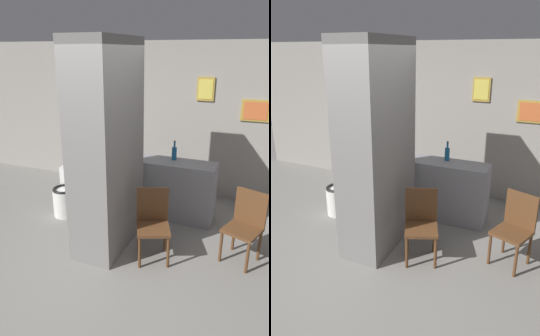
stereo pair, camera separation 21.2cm
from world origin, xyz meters
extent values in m
plane|color=gray|center=(0.00, 0.00, 0.00)|extent=(14.00, 14.00, 0.00)
cube|color=gray|center=(0.00, 2.63, 1.30)|extent=(8.00, 0.06, 2.60)
cube|color=#B79338|center=(-1.60, 2.58, 1.70)|extent=(0.36, 0.02, 0.48)
cube|color=teal|center=(-1.60, 2.57, 1.70)|extent=(0.30, 0.01, 0.39)
cube|color=#B79338|center=(1.50, 2.58, 1.55)|extent=(0.44, 0.02, 0.34)
cube|color=#D86633|center=(1.50, 2.57, 1.55)|extent=(0.36, 0.01, 0.28)
cube|color=#B79338|center=(0.70, 2.58, 1.85)|extent=(0.28, 0.02, 0.38)
cube|color=#E0CC4C|center=(0.70, 2.57, 1.85)|extent=(0.23, 0.01, 0.31)
cube|color=gray|center=(-0.10, 0.57, 1.30)|extent=(0.53, 1.14, 2.60)
cylinder|color=black|center=(-0.38, 0.34, 1.55)|extent=(0.03, 0.40, 0.40)
cylinder|color=red|center=(-0.39, 0.34, 1.55)|extent=(0.01, 0.07, 0.07)
cube|color=gray|center=(0.44, 1.57, 0.45)|extent=(1.34, 0.44, 0.90)
cylinder|color=white|center=(-1.08, 1.00, 0.21)|extent=(0.36, 0.36, 0.42)
torus|color=black|center=(-1.08, 1.00, 0.44)|extent=(0.35, 0.35, 0.04)
cube|color=white|center=(-1.08, 1.25, 0.57)|extent=(0.33, 0.20, 0.30)
cylinder|color=brown|center=(0.48, 0.19, 0.20)|extent=(0.04, 0.04, 0.41)
cylinder|color=brown|center=(0.79, 0.32, 0.20)|extent=(0.04, 0.04, 0.41)
cylinder|color=brown|center=(0.35, 0.50, 0.20)|extent=(0.04, 0.04, 0.41)
cylinder|color=brown|center=(0.66, 0.63, 0.20)|extent=(0.04, 0.04, 0.41)
cube|color=brown|center=(0.57, 0.41, 0.43)|extent=(0.51, 0.51, 0.04)
cube|color=brown|center=(0.50, 0.57, 0.66)|extent=(0.37, 0.18, 0.44)
cylinder|color=brown|center=(1.35, 0.67, 0.20)|extent=(0.04, 0.04, 0.41)
cylinder|color=brown|center=(1.66, 0.55, 0.20)|extent=(0.04, 0.04, 0.41)
cylinder|color=brown|center=(1.46, 0.98, 0.20)|extent=(0.04, 0.04, 0.41)
cylinder|color=brown|center=(1.78, 0.86, 0.20)|extent=(0.04, 0.04, 0.41)
cube|color=brown|center=(1.56, 0.77, 0.43)|extent=(0.50, 0.50, 0.04)
cube|color=brown|center=(1.63, 0.93, 0.66)|extent=(0.38, 0.17, 0.44)
torus|color=black|center=(-1.18, 1.69, 0.36)|extent=(0.71, 0.04, 0.71)
torus|color=black|center=(-0.19, 1.69, 0.36)|extent=(0.71, 0.04, 0.71)
cylinder|color=#194C8C|center=(-0.68, 1.69, 0.54)|extent=(0.91, 0.04, 0.04)
cylinder|color=#194C8C|center=(-0.93, 1.69, 0.54)|extent=(0.03, 0.03, 0.37)
cylinder|color=#194C8C|center=(-0.24, 1.69, 0.54)|extent=(0.03, 0.03, 0.34)
cube|color=black|center=(-0.93, 1.69, 0.75)|extent=(0.16, 0.06, 0.04)
cylinder|color=#262626|center=(-0.24, 1.69, 0.71)|extent=(0.03, 0.42, 0.03)
cylinder|color=#19598C|center=(0.46, 1.66, 0.99)|extent=(0.07, 0.07, 0.19)
cylinder|color=#19598C|center=(0.46, 1.66, 1.13)|extent=(0.03, 0.03, 0.08)
sphere|color=#333333|center=(0.46, 1.66, 1.18)|extent=(0.03, 0.03, 0.03)
camera|label=1|loc=(1.63, -2.88, 2.44)|focal=35.00mm
camera|label=2|loc=(1.83, -2.79, 2.44)|focal=35.00mm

